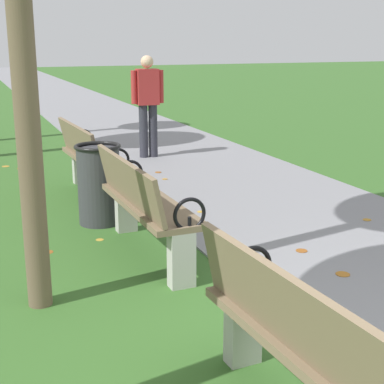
{
  "coord_description": "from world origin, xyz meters",
  "views": [
    {
      "loc": [
        -1.93,
        -2.08,
        1.88
      ],
      "look_at": [
        -0.05,
        2.59,
        0.55
      ],
      "focal_mm": 54.06,
      "sensor_mm": 36.0,
      "label": 1
    }
  ],
  "objects_px": {
    "park_bench_3": "(90,158)",
    "park_bench_1": "(313,349)",
    "park_bench_2": "(144,204)",
    "trash_bin": "(99,184)",
    "pedestrian_walking": "(148,101)"
  },
  "relations": [
    {
      "from": "park_bench_2",
      "to": "trash_bin",
      "type": "height_order",
      "value": "park_bench_2"
    },
    {
      "from": "park_bench_1",
      "to": "trash_bin",
      "type": "xyz_separation_m",
      "value": [
        -0.15,
        3.75,
        -0.06
      ]
    },
    {
      "from": "park_bench_3",
      "to": "pedestrian_walking",
      "type": "bearing_deg",
      "value": 55.54
    },
    {
      "from": "park_bench_2",
      "to": "trash_bin",
      "type": "distance_m",
      "value": 1.12
    },
    {
      "from": "park_bench_1",
      "to": "park_bench_3",
      "type": "xyz_separation_m",
      "value": [
        0.0,
        4.83,
        0.0
      ]
    },
    {
      "from": "park_bench_1",
      "to": "park_bench_2",
      "type": "xyz_separation_m",
      "value": [
        -0.0,
        2.64,
        0.0
      ]
    },
    {
      "from": "park_bench_2",
      "to": "park_bench_1",
      "type": "bearing_deg",
      "value": -90.0
    },
    {
      "from": "park_bench_3",
      "to": "trash_bin",
      "type": "bearing_deg",
      "value": -97.72
    },
    {
      "from": "pedestrian_walking",
      "to": "trash_bin",
      "type": "height_order",
      "value": "pedestrian_walking"
    },
    {
      "from": "park_bench_2",
      "to": "pedestrian_walking",
      "type": "bearing_deg",
      "value": 71.8
    },
    {
      "from": "trash_bin",
      "to": "pedestrian_walking",
      "type": "bearing_deg",
      "value": 63.74
    },
    {
      "from": "park_bench_3",
      "to": "park_bench_1",
      "type": "bearing_deg",
      "value": -90.0
    },
    {
      "from": "park_bench_3",
      "to": "pedestrian_walking",
      "type": "distance_m",
      "value": 2.48
    },
    {
      "from": "park_bench_2",
      "to": "pedestrian_walking",
      "type": "relative_size",
      "value": 0.99
    },
    {
      "from": "park_bench_1",
      "to": "pedestrian_walking",
      "type": "distance_m",
      "value": 7.0
    }
  ]
}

